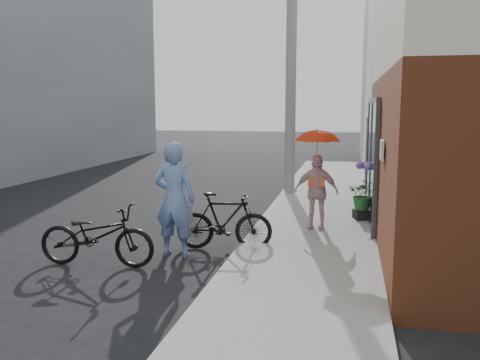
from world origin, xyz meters
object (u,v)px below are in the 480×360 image
(officer, at_px, (175,199))
(planter, at_px, (363,214))
(utility_pole, at_px, (291,66))
(kimono_woman, at_px, (316,191))
(bike_right, at_px, (224,221))
(bike_left, at_px, (97,236))

(officer, relative_size, planter, 5.33)
(utility_pole, xyz_separation_m, planter, (1.90, -2.95, -3.29))
(officer, distance_m, kimono_woman, 2.92)
(planter, bearing_deg, officer, -136.39)
(bike_right, relative_size, kimono_woman, 1.15)
(officer, height_order, bike_left, officer)
(utility_pole, bearing_deg, planter, -57.25)
(utility_pole, relative_size, bike_right, 4.21)
(bike_right, relative_size, planter, 4.64)
(officer, bearing_deg, utility_pole, -98.74)
(utility_pole, relative_size, officer, 3.66)
(bike_right, height_order, planter, bike_right)
(bike_left, xyz_separation_m, kimono_woman, (3.19, 2.71, 0.36))
(kimono_woman, height_order, planter, kimono_woman)
(officer, relative_size, kimono_woman, 1.33)
(kimono_woman, xyz_separation_m, planter, (0.92, 1.01, -0.63))
(officer, relative_size, bike_left, 1.04)
(bike_right, height_order, kimono_woman, kimono_woman)
(utility_pole, relative_size, planter, 19.53)
(utility_pole, height_order, planter, utility_pole)
(utility_pole, bearing_deg, kimono_woman, -76.15)
(utility_pole, xyz_separation_m, officer, (-1.20, -5.91, -2.54))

